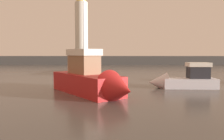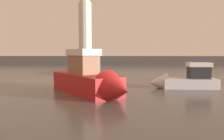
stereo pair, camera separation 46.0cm
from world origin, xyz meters
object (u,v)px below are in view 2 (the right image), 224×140
object	(u,v)px
motorboat_3	(181,80)
motorboat_2	(92,80)
lighthouse	(85,25)
sailboat_moored	(88,69)

from	to	relation	value
motorboat_3	motorboat_2	bearing A→B (deg)	-154.80
lighthouse	motorboat_2	world-z (taller)	lighthouse
motorboat_3	lighthouse	bearing A→B (deg)	109.41
sailboat_moored	motorboat_3	bearing A→B (deg)	-53.90
motorboat_2	motorboat_3	distance (m)	8.10
lighthouse	sailboat_moored	xyz separation A→B (m)	(4.90, -28.92, -10.03)
motorboat_3	sailboat_moored	bearing A→B (deg)	126.10
motorboat_2	sailboat_moored	distance (m)	17.73
lighthouse	motorboat_3	world-z (taller)	lighthouse
motorboat_2	sailboat_moored	world-z (taller)	sailboat_moored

